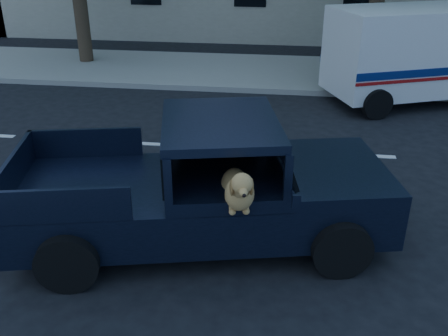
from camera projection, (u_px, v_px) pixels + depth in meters
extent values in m
plane|color=black|center=(100.00, 234.00, 7.36)|extent=(120.00, 120.00, 0.00)
cube|color=gray|center=(205.00, 70.00, 15.54)|extent=(60.00, 4.00, 0.15)
cylinder|color=#332619|center=(377.00, 0.00, 14.36)|extent=(0.44, 0.44, 4.40)
cube|color=black|center=(203.00, 201.00, 7.02)|extent=(5.39, 3.01, 0.65)
cube|color=black|center=(332.00, 170.00, 6.99)|extent=(1.86, 2.23, 0.16)
cube|color=black|center=(220.00, 124.00, 6.54)|extent=(1.89, 2.16, 0.12)
cube|color=black|center=(279.00, 146.00, 6.75)|extent=(0.61, 1.70, 0.55)
cube|color=black|center=(238.00, 203.00, 6.58)|extent=(0.64, 0.64, 0.37)
cube|color=black|center=(296.00, 201.00, 5.73)|extent=(0.11, 0.07, 0.16)
cube|color=silver|center=(412.00, 80.00, 12.77)|extent=(4.72, 3.41, 0.51)
cube|color=silver|center=(404.00, 40.00, 12.23)|extent=(3.96, 3.11, 1.54)
cube|color=navy|center=(424.00, 73.00, 11.62)|extent=(3.23, 1.32, 0.18)
cube|color=#9E0F0F|center=(423.00, 80.00, 11.69)|extent=(3.23, 1.32, 0.07)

